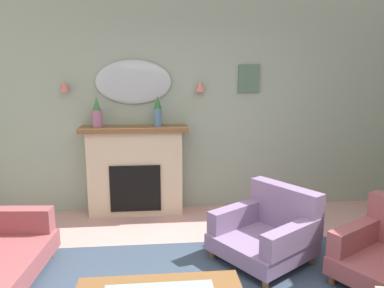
# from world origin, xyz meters

# --- Properties ---
(wall_back) EXTENTS (6.91, 0.10, 2.89)m
(wall_back) POSITION_xyz_m (0.00, 2.58, 1.45)
(wall_back) COLOR #93A393
(wall_back) RESTS_ON ground
(fireplace) EXTENTS (1.36, 0.36, 1.16)m
(fireplace) POSITION_xyz_m (-0.75, 2.36, 0.57)
(fireplace) COLOR beige
(fireplace) RESTS_ON ground
(mantel_vase_right) EXTENTS (0.13, 0.13, 0.37)m
(mantel_vase_right) POSITION_xyz_m (-1.20, 2.33, 1.32)
(mantel_vase_right) COLOR #9E6084
(mantel_vase_right) RESTS_ON fireplace
(mantel_vase_left) EXTENTS (0.10, 0.10, 0.39)m
(mantel_vase_left) POSITION_xyz_m (-0.45, 2.33, 1.35)
(mantel_vase_left) COLOR #4C7093
(mantel_vase_left) RESTS_ON fireplace
(wall_mirror) EXTENTS (0.96, 0.06, 0.56)m
(wall_mirror) POSITION_xyz_m (-0.75, 2.50, 1.71)
(wall_mirror) COLOR #B2BCC6
(wall_sconce_left) EXTENTS (0.14, 0.14, 0.14)m
(wall_sconce_left) POSITION_xyz_m (-1.60, 2.45, 1.66)
(wall_sconce_left) COLOR #D17066
(wall_sconce_right) EXTENTS (0.14, 0.14, 0.14)m
(wall_sconce_right) POSITION_xyz_m (0.10, 2.45, 1.66)
(wall_sconce_right) COLOR #D17066
(framed_picture) EXTENTS (0.28, 0.03, 0.36)m
(framed_picture) POSITION_xyz_m (0.75, 2.51, 1.75)
(framed_picture) COLOR #4C6B56
(armchair_in_corner) EXTENTS (1.12, 1.12, 0.71)m
(armchair_in_corner) POSITION_xyz_m (0.62, 1.01, 0.31)
(armchair_in_corner) COLOR gray
(armchair_in_corner) RESTS_ON ground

